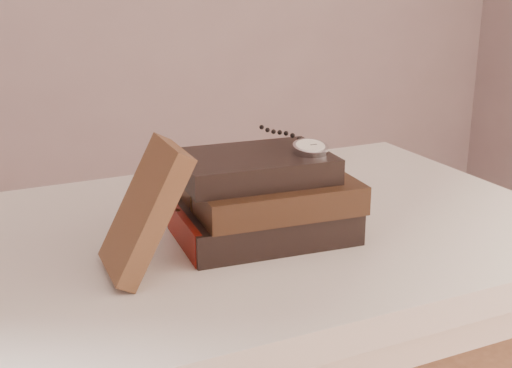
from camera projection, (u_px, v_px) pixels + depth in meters
name	position (u px, v px, depth m)	size (l,w,h in m)	color
table	(215.00, 290.00, 0.99)	(1.00, 0.60, 0.75)	beige
book_stack	(264.00, 199.00, 0.93)	(0.24, 0.18, 0.11)	black
journal	(145.00, 210.00, 0.81)	(0.02, 0.10, 0.17)	#402718
pocket_watch	(308.00, 147.00, 0.92)	(0.05, 0.15, 0.02)	silver
eyeglasses	(189.00, 181.00, 0.96)	(0.10, 0.12, 0.05)	silver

